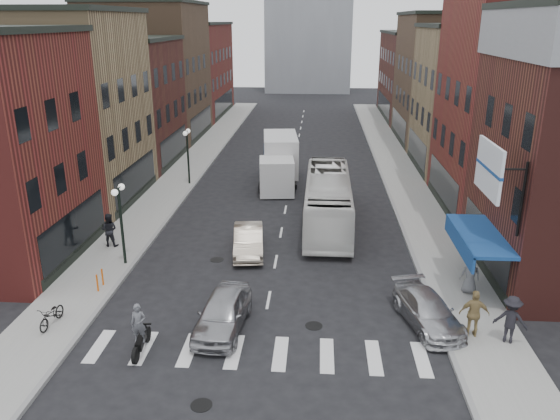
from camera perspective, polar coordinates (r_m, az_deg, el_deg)
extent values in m
plane|color=black|center=(23.22, -1.44, -10.56)|extent=(160.00, 160.00, 0.00)
cube|color=gray|center=(44.83, -9.65, 4.16)|extent=(3.00, 74.00, 0.15)
cube|color=gray|center=(44.07, 12.43, 3.72)|extent=(3.00, 74.00, 0.15)
cube|color=gray|center=(44.53, -7.76, 4.05)|extent=(0.20, 74.00, 0.16)
cube|color=gray|center=(43.89, 10.48, 3.68)|extent=(0.20, 74.00, 0.16)
cube|color=silver|center=(20.69, -2.25, -14.68)|extent=(12.00, 2.20, 0.01)
cube|color=black|center=(29.09, -20.65, -2.03)|extent=(0.08, 7.20, 2.20)
cube|color=olive|center=(38.46, -22.55, 9.53)|extent=(10.00, 10.00, 12.00)
cube|color=black|center=(37.45, -14.84, 3.21)|extent=(0.08, 8.00, 2.20)
cube|color=black|center=(38.06, -23.78, 18.65)|extent=(10.30, 10.20, 0.30)
cube|color=#4B1E1A|center=(47.67, -17.17, 10.53)|extent=(10.00, 10.00, 10.00)
cube|color=black|center=(46.73, -11.02, 6.62)|extent=(0.08, 8.00, 2.20)
cube|color=black|center=(47.24, -17.81, 16.70)|extent=(10.30, 10.20, 0.30)
cube|color=brown|center=(57.84, -13.44, 13.75)|extent=(10.00, 12.00, 13.00)
cube|color=black|center=(57.22, -8.23, 9.06)|extent=(0.08, 9.60, 2.20)
cube|color=black|center=(57.64, -13.98, 20.33)|extent=(10.30, 12.20, 0.30)
cube|color=maroon|center=(71.37, -10.04, 14.12)|extent=(10.00, 16.00, 11.00)
cube|color=black|center=(70.79, -5.87, 11.09)|extent=(0.08, 12.80, 2.20)
cube|color=black|center=(71.11, -10.32, 18.65)|extent=(10.30, 16.20, 0.30)
cube|color=black|center=(27.68, 20.64, -3.10)|extent=(0.08, 7.20, 2.20)
cube|color=maroon|center=(36.73, 25.19, 10.37)|extent=(10.00, 10.00, 14.00)
cube|color=black|center=(36.37, 16.65, 2.57)|extent=(0.08, 8.00, 2.20)
cube|color=olive|center=(46.33, 20.69, 10.55)|extent=(10.00, 10.00, 11.00)
cube|color=black|center=(45.87, 14.11, 6.16)|extent=(0.08, 8.00, 2.20)
cube|color=black|center=(45.93, 21.55, 17.51)|extent=(10.30, 10.20, 0.30)
cube|color=brown|center=(56.84, 17.72, 12.78)|extent=(10.00, 12.00, 12.00)
cube|color=black|center=(56.52, 12.30, 8.69)|extent=(0.08, 9.60, 2.20)
cube|color=black|center=(56.57, 18.38, 18.96)|extent=(10.30, 12.20, 0.30)
cube|color=#4B1E1A|center=(70.57, 15.07, 13.30)|extent=(10.00, 16.00, 10.00)
cube|color=black|center=(70.22, 10.77, 10.79)|extent=(0.08, 12.80, 2.20)
cube|color=black|center=(70.28, 15.45, 17.47)|extent=(10.30, 16.20, 0.30)
cube|color=navy|center=(25.24, 20.13, -2.49)|extent=(1.80, 5.00, 0.15)
cube|color=navy|center=(25.14, 18.18, -3.21)|extent=(0.10, 5.00, 0.70)
cylinder|color=black|center=(22.97, 23.99, 0.99)|extent=(0.12, 0.12, 3.00)
cylinder|color=black|center=(22.42, 22.72, 3.96)|extent=(1.40, 0.08, 0.08)
cube|color=silver|center=(22.21, 21.00, 4.04)|extent=(0.12, 3.00, 2.00)
cylinder|color=black|center=(27.53, -16.19, -1.83)|extent=(0.14, 0.14, 4.00)
cylinder|color=black|center=(26.90, -16.58, 2.15)|extent=(0.06, 0.90, 0.06)
sphere|color=white|center=(26.51, -16.90, 1.76)|extent=(0.32, 0.32, 0.32)
sphere|color=white|center=(27.32, -16.25, 2.33)|extent=(0.32, 0.32, 0.32)
cylinder|color=black|center=(40.34, -9.57, 5.30)|extent=(0.14, 0.14, 4.00)
cylinder|color=black|center=(39.91, -9.73, 8.09)|extent=(0.06, 0.90, 0.06)
sphere|color=white|center=(39.50, -9.88, 7.89)|extent=(0.32, 0.32, 0.32)
sphere|color=white|center=(40.35, -9.58, 8.15)|extent=(0.32, 0.32, 0.32)
cylinder|color=#D8590C|center=(25.62, -18.55, -7.24)|extent=(0.08, 0.08, 0.80)
cylinder|color=#D8590C|center=(26.11, -18.06, -6.67)|extent=(0.08, 0.08, 0.80)
cube|color=silver|center=(37.71, -0.35, 3.52)|extent=(2.59, 2.76, 2.43)
cube|color=black|center=(37.64, -0.35, 3.87)|extent=(2.50, 1.60, 1.07)
cube|color=silver|center=(41.09, 0.05, 5.89)|extent=(2.95, 5.29, 2.82)
cube|color=navy|center=(41.09, 0.05, 5.89)|extent=(2.66, 2.19, 1.17)
cube|color=black|center=(41.31, 0.03, 3.66)|extent=(2.79, 6.51, 0.34)
cylinder|color=black|center=(38.24, -2.00, 2.36)|extent=(0.27, 0.88, 0.88)
cylinder|color=black|center=(38.07, 1.36, 2.29)|extent=(0.27, 0.88, 0.88)
cylinder|color=black|center=(41.40, -1.52, 3.69)|extent=(0.27, 0.88, 0.88)
cylinder|color=black|center=(41.25, 1.58, 3.63)|extent=(0.27, 0.88, 0.88)
cylinder|color=black|center=(43.27, -1.28, 4.38)|extent=(0.27, 0.88, 0.88)
cylinder|color=black|center=(43.12, 1.70, 4.33)|extent=(0.27, 0.88, 0.88)
cylinder|color=black|center=(21.72, -13.72, -12.53)|extent=(0.13, 0.60, 0.60)
cylinder|color=black|center=(20.64, -14.86, -14.48)|extent=(0.13, 0.60, 0.60)
cube|color=black|center=(21.07, -14.32, -13.02)|extent=(0.35, 1.11, 0.32)
cube|color=black|center=(21.29, -13.98, -11.49)|extent=(0.50, 0.11, 0.05)
imported|color=#56575D|center=(20.62, -14.57, -11.39)|extent=(0.59, 0.42, 1.50)
imported|color=white|center=(32.16, 5.02, 1.04)|extent=(2.64, 10.99, 3.06)
imported|color=#A3A3A8|center=(21.79, -5.99, -10.59)|extent=(2.08, 4.44, 1.47)
imported|color=beige|center=(28.43, -3.32, -3.19)|extent=(1.98, 4.40, 1.40)
imported|color=#B1B2B6|center=(22.79, 15.17, -10.14)|extent=(2.76, 4.56, 1.24)
imported|color=black|center=(23.58, -22.75, -10.09)|extent=(0.72, 1.70, 0.87)
imported|color=black|center=(30.22, -17.42, -1.98)|extent=(0.90, 0.55, 1.81)
imported|color=black|center=(22.25, 22.97, -10.48)|extent=(1.34, 1.00, 1.87)
imported|color=olive|center=(22.14, 19.64, -10.16)|extent=(1.15, 0.65, 1.88)
imported|color=slate|center=(25.42, 19.25, -6.42)|extent=(0.87, 0.60, 1.70)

